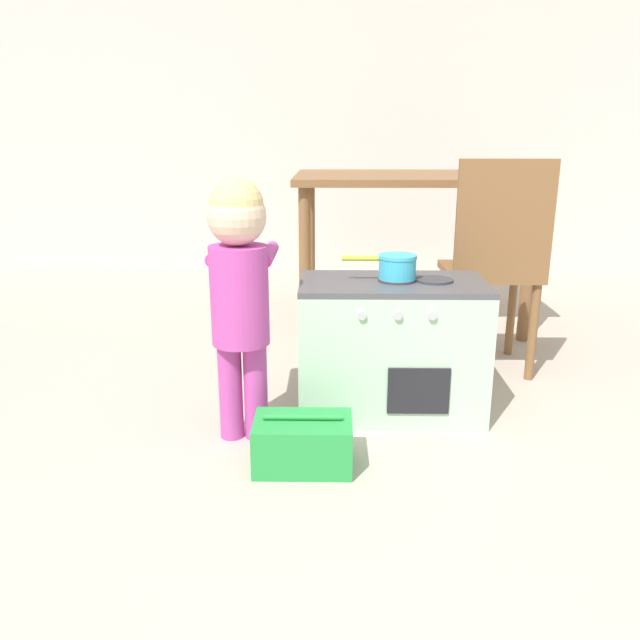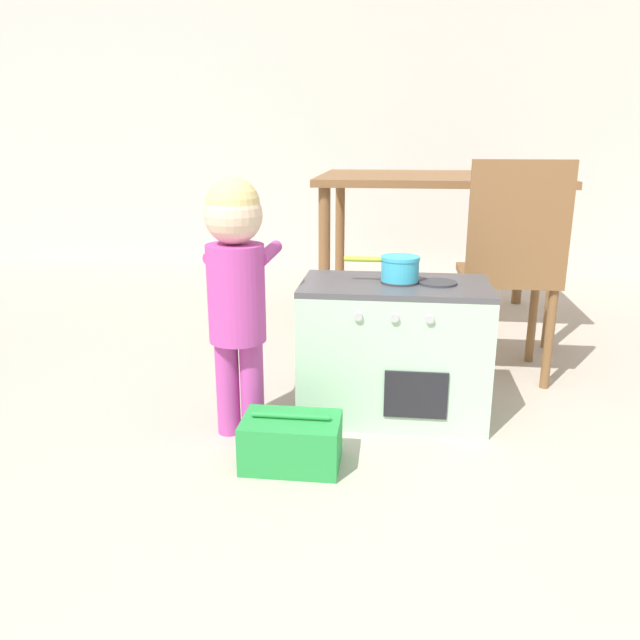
% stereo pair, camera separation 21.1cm
% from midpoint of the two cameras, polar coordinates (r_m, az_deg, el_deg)
% --- Properties ---
extents(ground_plane, '(16.00, 16.00, 0.00)m').
position_cam_midpoint_polar(ground_plane, '(1.41, 10.71, -26.59)').
color(ground_plane, '#B2A899').
extents(wall_back, '(10.00, 0.06, 2.60)m').
position_cam_midpoint_polar(wall_back, '(4.69, 8.84, 20.42)').
color(wall_back, beige).
rests_on(wall_back, ground_plane).
extents(play_kitchen, '(0.64, 0.38, 0.49)m').
position_cam_midpoint_polar(play_kitchen, '(2.22, 9.38, -2.70)').
color(play_kitchen, '#B2DBB7').
rests_on(play_kitchen, ground_plane).
extents(toy_pot, '(0.26, 0.13, 0.08)m').
position_cam_midpoint_polar(toy_pot, '(2.14, 10.08, 4.77)').
color(toy_pot, '#38B2D6').
rests_on(toy_pot, play_kitchen).
extents(child_figure, '(0.21, 0.34, 0.84)m').
position_cam_midpoint_polar(child_figure, '(1.96, -4.65, 4.18)').
color(child_figure, '#BC429E').
rests_on(child_figure, ground_plane).
extents(toy_basket, '(0.29, 0.19, 0.17)m').
position_cam_midpoint_polar(toy_basket, '(1.91, 0.58, -11.15)').
color(toy_basket, green).
rests_on(toy_basket, ground_plane).
extents(dining_table, '(1.18, 0.94, 0.77)m').
position_cam_midpoint_polar(dining_table, '(3.35, 12.36, 11.29)').
color(dining_table, brown).
rests_on(dining_table, ground_plane).
extents(dining_chair_near, '(0.37, 0.37, 0.88)m').
position_cam_midpoint_polar(dining_chair_near, '(2.59, 19.26, 4.58)').
color(dining_chair_near, brown).
rests_on(dining_chair_near, ground_plane).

